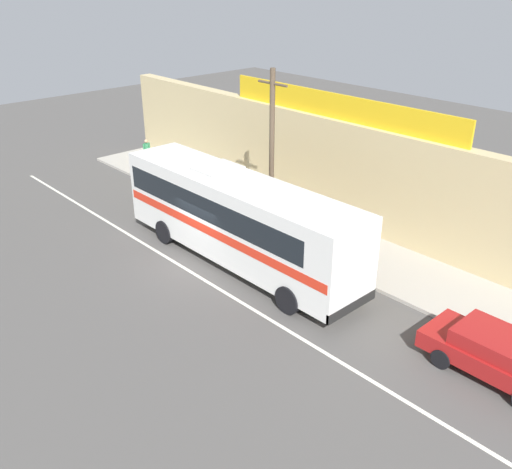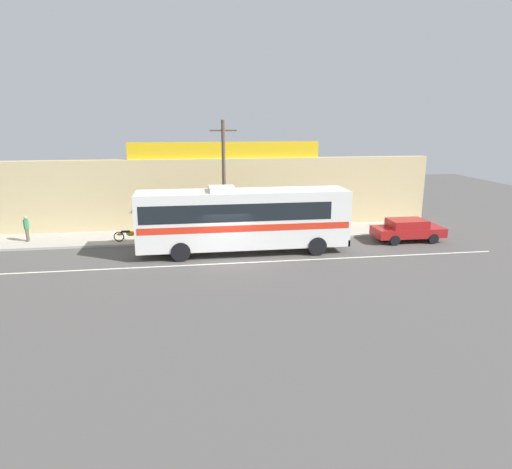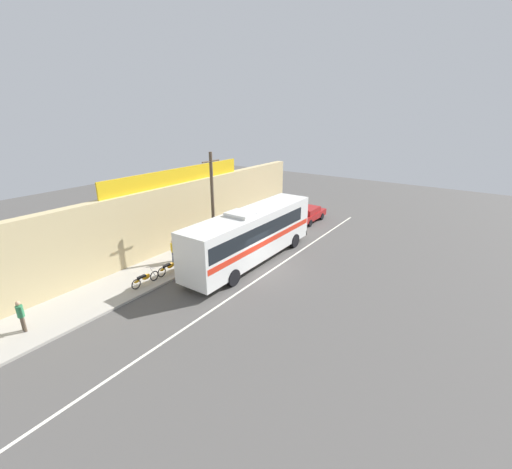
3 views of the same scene
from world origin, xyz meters
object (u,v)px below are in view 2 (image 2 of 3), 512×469
Objects in this scene: motorcycle_green at (161,233)px; pedestrian_by_curb at (182,221)px; utility_pole at (224,179)px; parked_car at (408,229)px; pedestrian_far_left at (261,219)px; intercity_bus at (242,217)px; motorcycle_purple at (129,234)px; pedestrian_near_shop at (26,227)px.

pedestrian_by_curb reaches higher than motorcycle_green.
utility_pole is 4.06m from pedestrian_by_curb.
parked_car is 9.21m from pedestrian_far_left.
intercity_bus reaches higher than motorcycle_purple.
motorcycle_green is 1.24× the size of pedestrian_near_shop.
pedestrian_by_curb is 0.98× the size of pedestrian_far_left.
parked_car is 2.72× the size of pedestrian_near_shop.
intercity_bus is 5.98× the size of motorcycle_green.
motorcycle_green is at bearing 147.22° from intercity_bus.
pedestrian_by_curb is (3.15, 0.98, 0.50)m from motorcycle_purple.
parked_car is at bearing -6.78° from motorcycle_purple.
motorcycle_purple is 0.98× the size of motorcycle_green.
intercity_bus is 3.29m from utility_pole.
utility_pole is at bearing -4.99° from motorcycle_green.
parked_car is 23.32m from pedestrian_near_shop.
pedestrian_far_left is at bearing 5.23° from motorcycle_purple.
pedestrian_far_left reaches higher than motorcycle_green.
motorcycle_purple is (-6.55, 2.97, -1.50)m from intercity_bus.
intercity_bus reaches higher than pedestrian_by_curb.
intercity_bus is 1.63× the size of utility_pole.
motorcycle_purple is (-17.00, 2.02, -0.17)m from parked_car.
parked_car is 2.67× the size of pedestrian_by_curb.
parked_car is 17.12m from motorcycle_purple.
parked_car reaches higher than motorcycle_green.
utility_pole is at bearing 105.84° from intercity_bus.
motorcycle_purple is at bearing -162.72° from pedestrian_by_curb.
intercity_bus is at bearing -32.78° from motorcycle_green.
intercity_bus is at bearing -17.09° from pedestrian_near_shop.
intercity_bus is 2.73× the size of parked_car.
pedestrian_near_shop is at bearing -179.69° from pedestrian_by_curb.
pedestrian_by_curb is at bearing 37.68° from motorcycle_green.
motorcycle_purple is at bearing -179.40° from motorcycle_green.
pedestrian_near_shop is at bearing 173.54° from motorcycle_green.
intercity_bus reaches higher than parked_car.
parked_car is (10.45, 0.95, -1.33)m from intercity_bus.
utility_pole is 3.67× the size of motorcycle_green.
pedestrian_near_shop is (-6.13, 0.93, 0.48)m from motorcycle_purple.
motorcycle_green is 8.10m from pedestrian_near_shop.
intercity_bus is 4.20m from pedestrian_far_left.
parked_car is 2.63× the size of pedestrian_far_left.
utility_pole is at bearing -3.16° from motorcycle_purple.
pedestrian_far_left reaches higher than pedestrian_by_curb.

